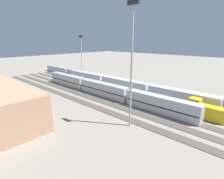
# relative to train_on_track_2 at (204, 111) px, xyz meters

# --- Properties ---
(ground_plane) EXTENTS (400.00, 400.00, 0.00)m
(ground_plane) POSITION_rel_train_on_track_2_xyz_m (30.18, 2.50, -2.16)
(ground_plane) COLOR gray
(track_bed_0) EXTENTS (140.00, 2.80, 0.12)m
(track_bed_0) POSITION_rel_train_on_track_2_xyz_m (30.18, -10.00, -2.10)
(track_bed_0) COLOR #4C443D
(track_bed_0) RESTS_ON ground_plane
(track_bed_1) EXTENTS (140.00, 2.80, 0.12)m
(track_bed_1) POSITION_rel_train_on_track_2_xyz_m (30.18, -5.00, -2.10)
(track_bed_1) COLOR #3D3833
(track_bed_1) RESTS_ON ground_plane
(track_bed_2) EXTENTS (140.00, 2.80, 0.12)m
(track_bed_2) POSITION_rel_train_on_track_2_xyz_m (30.18, 0.00, -2.10)
(track_bed_2) COLOR #4C443D
(track_bed_2) RESTS_ON ground_plane
(track_bed_3) EXTENTS (140.00, 2.80, 0.12)m
(track_bed_3) POSITION_rel_train_on_track_2_xyz_m (30.18, 5.00, -2.10)
(track_bed_3) COLOR #4C443D
(track_bed_3) RESTS_ON ground_plane
(track_bed_4) EXTENTS (140.00, 2.80, 0.12)m
(track_bed_4) POSITION_rel_train_on_track_2_xyz_m (30.18, 10.00, -2.10)
(track_bed_4) COLOR #4C443D
(track_bed_4) RESTS_ON ground_plane
(track_bed_5) EXTENTS (140.00, 2.80, 0.12)m
(track_bed_5) POSITION_rel_train_on_track_2_xyz_m (30.18, 15.00, -2.10)
(track_bed_5) COLOR #4C443D
(track_bed_5) RESTS_ON ground_plane
(train_on_track_2) EXTENTS (10.00, 3.00, 5.00)m
(train_on_track_2) POSITION_rel_train_on_track_2_xyz_m (0.00, 0.00, 0.00)
(train_on_track_2) COLOR gold
(train_on_track_2) RESTS_ON ground_plane
(train_on_track_1) EXTENTS (71.40, 3.06, 5.00)m
(train_on_track_1) POSITION_rel_train_on_track_2_xyz_m (32.78, -5.00, 0.43)
(train_on_track_1) COLOR silver
(train_on_track_1) RESTS_ON ground_plane
(train_on_track_3) EXTENTS (71.40, 3.06, 5.00)m
(train_on_track_3) POSITION_rel_train_on_track_2_xyz_m (34.72, 5.00, 0.45)
(train_on_track_3) COLOR #B7BABF
(train_on_track_3) RESTS_ON ground_plane
(train_on_track_0) EXTENTS (139.00, 3.00, 4.40)m
(train_on_track_0) POSITION_rel_train_on_track_2_xyz_m (33.82, -10.00, -0.09)
(train_on_track_0) COLOR black
(train_on_track_0) RESTS_ON ground_plane
(light_mast_0) EXTENTS (2.80, 0.70, 23.28)m
(light_mast_0) POSITION_rel_train_on_track_2_xyz_m (70.86, -13.03, 13.01)
(light_mast_0) COLOR #9EA0A5
(light_mast_0) RESTS_ON ground_plane
(light_mast_1) EXTENTS (2.80, 0.70, 29.18)m
(light_mast_1) POSITION_rel_train_on_track_2_xyz_m (12.08, 17.60, 16.25)
(light_mast_1) COLOR #9EA0A5
(light_mast_1) RESTS_ON ground_plane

